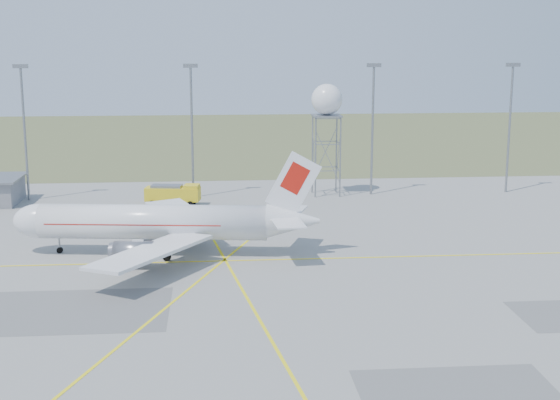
{
  "coord_description": "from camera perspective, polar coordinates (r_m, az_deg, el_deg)",
  "views": [
    {
      "loc": [
        -6.72,
        -53.43,
        24.16
      ],
      "look_at": [
        1.29,
        40.0,
        4.72
      ],
      "focal_mm": 50.0,
      "sensor_mm": 36.0,
      "label": 1
    }
  ],
  "objects": [
    {
      "name": "fire_truck",
      "position": [
        115.78,
        -7.74,
        0.33
      ],
      "size": [
        8.28,
        4.19,
        3.19
      ],
      "rotation": [
        0.0,
        0.0,
        -0.16
      ],
      "color": "yellow",
      "rests_on": "ground"
    },
    {
      "name": "ground",
      "position": [
        59.02,
        2.12,
        -12.46
      ],
      "size": [
        400.0,
        400.0,
        0.0
      ],
      "primitive_type": "plane",
      "color": "#9B9A96",
      "rests_on": "ground"
    },
    {
      "name": "airliner_main",
      "position": [
        89.5,
        -8.88,
        -1.66
      ],
      "size": [
        35.22,
        34.02,
        11.99
      ],
      "rotation": [
        0.0,
        0.0,
        3.02
      ],
      "color": "white",
      "rests_on": "ground"
    },
    {
      "name": "grass_strip",
      "position": [
        195.04,
        -2.9,
        4.58
      ],
      "size": [
        400.0,
        120.0,
        0.03
      ],
      "primitive_type": "cube",
      "color": "#4D5D33",
      "rests_on": "ground"
    },
    {
      "name": "mast_d",
      "position": [
        128.81,
        16.48,
        5.85
      ],
      "size": [
        2.2,
        0.5,
        20.5
      ],
      "color": "gray",
      "rests_on": "ground"
    },
    {
      "name": "mast_c",
      "position": [
        122.56,
        6.8,
        5.97
      ],
      "size": [
        2.2,
        0.5,
        20.5
      ],
      "color": "gray",
      "rests_on": "ground"
    },
    {
      "name": "mast_a",
      "position": [
        123.32,
        -18.22,
        5.5
      ],
      "size": [
        2.2,
        0.5,
        20.5
      ],
      "color": "gray",
      "rests_on": "ground"
    },
    {
      "name": "radar_tower",
      "position": [
        121.85,
        3.41,
        4.9
      ],
      "size": [
        4.8,
        4.8,
        17.39
      ],
      "color": "gray",
      "rests_on": "ground"
    },
    {
      "name": "mast_b",
      "position": [
        120.08,
        -6.48,
        5.86
      ],
      "size": [
        2.2,
        0.5,
        20.5
      ],
      "color": "gray",
      "rests_on": "ground"
    }
  ]
}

